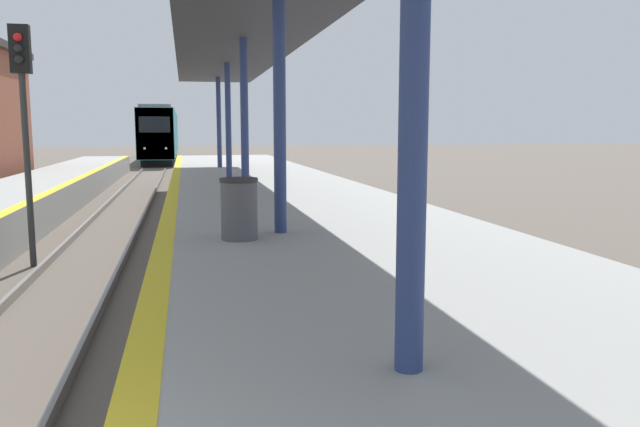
{
  "coord_description": "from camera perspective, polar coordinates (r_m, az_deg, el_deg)",
  "views": [
    {
      "loc": [
        2.0,
        -1.77,
        2.68
      ],
      "look_at": [
        6.3,
        18.15,
        -0.08
      ],
      "focal_mm": 35.0,
      "sensor_mm": 36.0,
      "label": 1
    }
  ],
  "objects": [
    {
      "name": "trash_bin",
      "position": [
        9.72,
        -7.4,
        0.44
      ],
      "size": [
        0.59,
        0.59,
        0.95
      ],
      "color": "#4C4C51",
      "rests_on": "platform_right"
    },
    {
      "name": "signal_mid",
      "position": [
        13.3,
        -25.5,
        9.33
      ],
      "size": [
        0.36,
        0.31,
        4.63
      ],
      "color": "#2D2D2D",
      "rests_on": "ground"
    },
    {
      "name": "station_canopy",
      "position": [
        16.44,
        -7.04,
        15.73
      ],
      "size": [
        3.42,
        30.46,
        4.19
      ],
      "color": "navy",
      "rests_on": "platform_right"
    },
    {
      "name": "train",
      "position": [
        56.61,
        -14.33,
        7.04
      ],
      "size": [
        2.6,
        23.96,
        4.43
      ],
      "color": "black",
      "rests_on": "ground"
    }
  ]
}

